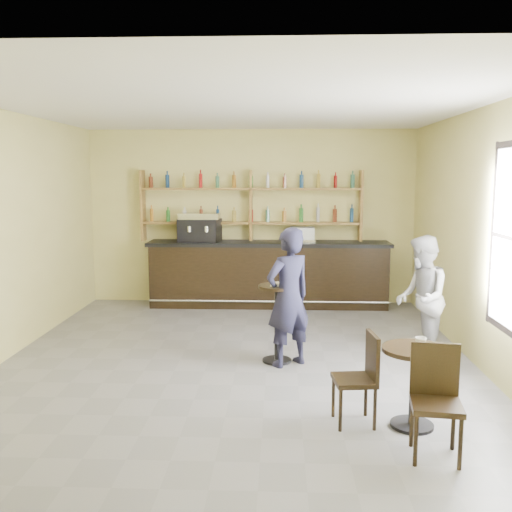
{
  "coord_description": "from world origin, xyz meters",
  "views": [
    {
      "loc": [
        0.53,
        -7.07,
        2.37
      ],
      "look_at": [
        0.2,
        0.8,
        1.25
      ],
      "focal_mm": 40.0,
      "sensor_mm": 36.0,
      "label": 1
    }
  ],
  "objects_px": {
    "pastry_case": "(302,235)",
    "cafe_table": "(413,387)",
    "pedestal_table": "(277,324)",
    "patron_second": "(421,298)",
    "chair_west": "(354,379)",
    "bar_counter": "(269,274)",
    "espresso_machine": "(200,227)",
    "man_main": "(288,297)",
    "chair_south": "(436,404)"
  },
  "relations": [
    {
      "from": "pastry_case",
      "to": "cafe_table",
      "type": "distance_m",
      "value": 5.18
    },
    {
      "from": "pedestal_table",
      "to": "patron_second",
      "type": "relative_size",
      "value": 0.62
    },
    {
      "from": "cafe_table",
      "to": "chair_west",
      "type": "distance_m",
      "value": 0.56
    },
    {
      "from": "bar_counter",
      "to": "pastry_case",
      "type": "relative_size",
      "value": 9.84
    },
    {
      "from": "chair_west",
      "to": "patron_second",
      "type": "xyz_separation_m",
      "value": [
        1.1,
        1.99,
        0.37
      ]
    },
    {
      "from": "espresso_machine",
      "to": "patron_second",
      "type": "height_order",
      "value": "espresso_machine"
    },
    {
      "from": "pastry_case",
      "to": "pedestal_table",
      "type": "bearing_deg",
      "value": -97.81
    },
    {
      "from": "bar_counter",
      "to": "cafe_table",
      "type": "bearing_deg",
      "value": -73.74
    },
    {
      "from": "man_main",
      "to": "patron_second",
      "type": "distance_m",
      "value": 1.74
    },
    {
      "from": "espresso_machine",
      "to": "chair_south",
      "type": "relative_size",
      "value": 0.76
    },
    {
      "from": "chair_west",
      "to": "chair_south",
      "type": "xyz_separation_m",
      "value": [
        0.6,
        -0.65,
        0.03
      ]
    },
    {
      "from": "man_main",
      "to": "chair_south",
      "type": "distance_m",
      "value": 2.65
    },
    {
      "from": "man_main",
      "to": "cafe_table",
      "type": "height_order",
      "value": "man_main"
    },
    {
      "from": "cafe_table",
      "to": "chair_west",
      "type": "xyz_separation_m",
      "value": [
        -0.55,
        0.05,
        0.06
      ]
    },
    {
      "from": "chair_west",
      "to": "bar_counter",
      "type": "bearing_deg",
      "value": -175.99
    },
    {
      "from": "pastry_case",
      "to": "pedestal_table",
      "type": "height_order",
      "value": "pastry_case"
    },
    {
      "from": "espresso_machine",
      "to": "chair_west",
      "type": "relative_size",
      "value": 0.81
    },
    {
      "from": "espresso_machine",
      "to": "chair_south",
      "type": "bearing_deg",
      "value": -55.65
    },
    {
      "from": "espresso_machine",
      "to": "pastry_case",
      "type": "distance_m",
      "value": 1.85
    },
    {
      "from": "pedestal_table",
      "to": "chair_west",
      "type": "xyz_separation_m",
      "value": [
        0.75,
        -1.81,
        -0.06
      ]
    },
    {
      "from": "patron_second",
      "to": "pastry_case",
      "type": "bearing_deg",
      "value": -146.82
    },
    {
      "from": "pedestal_table",
      "to": "cafe_table",
      "type": "relative_size",
      "value": 1.28
    },
    {
      "from": "pastry_case",
      "to": "chair_west",
      "type": "height_order",
      "value": "pastry_case"
    },
    {
      "from": "man_main",
      "to": "cafe_table",
      "type": "xyz_separation_m",
      "value": [
        1.16,
        -1.73,
        -0.48
      ]
    },
    {
      "from": "espresso_machine",
      "to": "man_main",
      "type": "xyz_separation_m",
      "value": [
        1.56,
        -3.29,
        -0.57
      ]
    },
    {
      "from": "pedestal_table",
      "to": "espresso_machine",
      "type": "bearing_deg",
      "value": 114.14
    },
    {
      "from": "espresso_machine",
      "to": "pedestal_table",
      "type": "height_order",
      "value": "espresso_machine"
    },
    {
      "from": "cafe_table",
      "to": "man_main",
      "type": "bearing_deg",
      "value": 123.7
    },
    {
      "from": "bar_counter",
      "to": "chair_west",
      "type": "height_order",
      "value": "bar_counter"
    },
    {
      "from": "espresso_machine",
      "to": "cafe_table",
      "type": "distance_m",
      "value": 5.81
    },
    {
      "from": "espresso_machine",
      "to": "cafe_table",
      "type": "bearing_deg",
      "value": -53.45
    },
    {
      "from": "chair_south",
      "to": "patron_second",
      "type": "height_order",
      "value": "patron_second"
    },
    {
      "from": "bar_counter",
      "to": "chair_south",
      "type": "distance_m",
      "value": 5.83
    },
    {
      "from": "chair_west",
      "to": "chair_south",
      "type": "bearing_deg",
      "value": 36.29
    },
    {
      "from": "chair_south",
      "to": "bar_counter",
      "type": "bearing_deg",
      "value": 112.61
    },
    {
      "from": "bar_counter",
      "to": "espresso_machine",
      "type": "relative_size",
      "value": 6.06
    },
    {
      "from": "patron_second",
      "to": "espresso_machine",
      "type": "bearing_deg",
      "value": -124.63
    },
    {
      "from": "bar_counter",
      "to": "pedestal_table",
      "type": "bearing_deg",
      "value": -86.91
    },
    {
      "from": "pastry_case",
      "to": "patron_second",
      "type": "relative_size",
      "value": 0.27
    },
    {
      "from": "espresso_machine",
      "to": "chair_south",
      "type": "distance_m",
      "value": 6.34
    },
    {
      "from": "cafe_table",
      "to": "chair_west",
      "type": "bearing_deg",
      "value": 174.81
    },
    {
      "from": "pastry_case",
      "to": "man_main",
      "type": "distance_m",
      "value": 3.34
    },
    {
      "from": "pedestal_table",
      "to": "chair_west",
      "type": "height_order",
      "value": "pedestal_table"
    },
    {
      "from": "cafe_table",
      "to": "patron_second",
      "type": "height_order",
      "value": "patron_second"
    },
    {
      "from": "espresso_machine",
      "to": "cafe_table",
      "type": "height_order",
      "value": "espresso_machine"
    },
    {
      "from": "cafe_table",
      "to": "chair_south",
      "type": "bearing_deg",
      "value": -85.24
    },
    {
      "from": "pedestal_table",
      "to": "patron_second",
      "type": "height_order",
      "value": "patron_second"
    },
    {
      "from": "chair_south",
      "to": "pastry_case",
      "type": "bearing_deg",
      "value": 106.75
    },
    {
      "from": "man_main",
      "to": "chair_west",
      "type": "height_order",
      "value": "man_main"
    },
    {
      "from": "espresso_machine",
      "to": "patron_second",
      "type": "xyz_separation_m",
      "value": [
        3.27,
        -2.99,
        -0.63
      ]
    }
  ]
}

